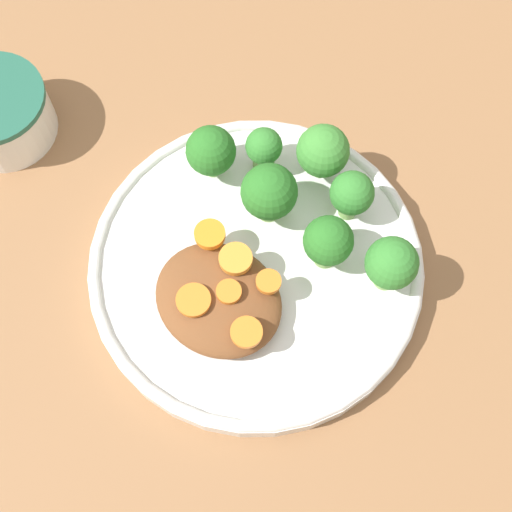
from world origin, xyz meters
name	(u,v)px	position (x,y,z in m)	size (l,w,h in m)	color
ground_plane	(256,272)	(0.00, 0.00, 0.00)	(4.00, 4.00, 0.00)	#8C603D
plate	(256,266)	(0.00, 0.00, 0.01)	(0.29, 0.29, 0.03)	silver
stew_mound	(220,301)	(0.05, 0.00, 0.03)	(0.09, 0.11, 0.03)	brown
broccoli_floret_0	(328,242)	(-0.04, 0.04, 0.05)	(0.04, 0.04, 0.06)	#759E51
broccoli_floret_1	(269,193)	(-0.04, -0.02, 0.06)	(0.05, 0.05, 0.06)	#7FA85B
broccoli_floret_2	(391,264)	(-0.06, 0.09, 0.06)	(0.04, 0.04, 0.06)	#7FA85B
broccoli_floret_3	(323,151)	(-0.10, -0.01, 0.06)	(0.05, 0.05, 0.06)	#7FA85B
broccoli_floret_4	(352,194)	(-0.09, 0.03, 0.05)	(0.04, 0.04, 0.05)	#759E51
broccoli_floret_5	(264,149)	(-0.08, -0.05, 0.05)	(0.03, 0.03, 0.05)	#759E51
broccoli_floret_6	(211,151)	(-0.04, -0.09, 0.05)	(0.04, 0.04, 0.06)	#7FA85B
carrot_slice_0	(210,234)	(0.01, -0.04, 0.05)	(0.03, 0.03, 0.01)	orange
carrot_slice_1	(194,300)	(0.07, -0.01, 0.05)	(0.03, 0.03, 0.00)	orange
carrot_slice_2	(246,332)	(0.06, 0.04, 0.05)	(0.03, 0.03, 0.01)	orange
carrot_slice_3	(236,259)	(0.02, -0.01, 0.05)	(0.03, 0.03, 0.01)	orange
carrot_slice_4	(229,292)	(0.04, 0.01, 0.05)	(0.02, 0.02, 0.00)	orange
carrot_slice_5	(269,282)	(0.02, 0.03, 0.05)	(0.02, 0.02, 0.01)	orange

